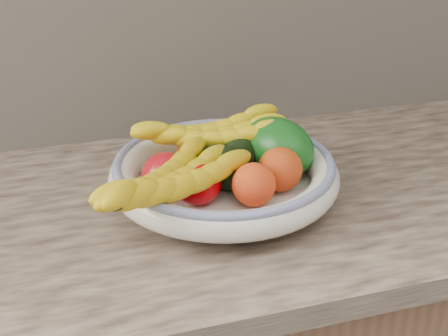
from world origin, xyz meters
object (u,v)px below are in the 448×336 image
fruit_bowl (224,174)px  banana_bunch_front (169,187)px  green_mango (277,147)px  banana_bunch_back (210,137)px

fruit_bowl → banana_bunch_front: bearing=-144.6°
green_mango → fruit_bowl: bearing=163.5°
green_mango → banana_bunch_front: (-0.22, -0.10, 0.01)m
fruit_bowl → green_mango: size_ratio=2.64×
fruit_bowl → green_mango: green_mango is taller
fruit_bowl → banana_bunch_back: bearing=93.6°
fruit_bowl → green_mango: (0.10, 0.02, 0.03)m
fruit_bowl → banana_bunch_back: (-0.00, 0.07, 0.04)m
banana_bunch_back → banana_bunch_front: size_ratio=0.93×
fruit_bowl → banana_bunch_front: banana_bunch_front is taller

